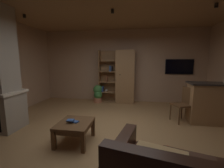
# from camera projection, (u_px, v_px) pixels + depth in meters

# --- Properties ---
(floor) EXTENTS (6.26, 5.61, 0.02)m
(floor) POSITION_uv_depth(u_px,v_px,m) (109.00, 133.00, 3.34)
(floor) COLOR #A37A4C
(floor) RESTS_ON ground
(wall_back) EXTENTS (6.38, 0.06, 2.79)m
(wall_back) POSITION_uv_depth(u_px,v_px,m) (122.00, 66.00, 5.90)
(wall_back) COLOR tan
(wall_back) RESTS_ON ground
(window_pane_back) EXTENTS (0.72, 0.01, 0.83)m
(window_pane_back) POSITION_uv_depth(u_px,v_px,m) (109.00, 72.00, 5.98)
(window_pane_back) COLOR white
(bookshelf_cabinet) EXTENTS (1.36, 0.41, 2.00)m
(bookshelf_cabinet) POSITION_uv_depth(u_px,v_px,m) (123.00, 77.00, 5.68)
(bookshelf_cabinet) COLOR #997047
(bookshelf_cabinet) RESTS_ON ground
(kitchen_bar_counter) EXTENTS (1.52, 0.57, 1.05)m
(kitchen_bar_counter) POSITION_uv_depth(u_px,v_px,m) (219.00, 103.00, 3.78)
(kitchen_bar_counter) COLOR #997047
(kitchen_bar_counter) RESTS_ON ground
(coffee_table) EXTENTS (0.63, 0.70, 0.41)m
(coffee_table) POSITION_uv_depth(u_px,v_px,m) (75.00, 126.00, 2.91)
(coffee_table) COLOR brown
(coffee_table) RESTS_ON ground
(table_book_0) EXTENTS (0.13, 0.12, 0.02)m
(table_book_0) POSITION_uv_depth(u_px,v_px,m) (75.00, 122.00, 2.90)
(table_book_0) COLOR #2D4C8C
(table_book_0) RESTS_ON coffee_table
(table_book_1) EXTENTS (0.13, 0.11, 0.02)m
(table_book_1) POSITION_uv_depth(u_px,v_px,m) (71.00, 120.00, 2.91)
(table_book_1) COLOR brown
(table_book_1) RESTS_ON coffee_table
(table_book_2) EXTENTS (0.14, 0.11, 0.02)m
(table_book_2) POSITION_uv_depth(u_px,v_px,m) (70.00, 120.00, 2.86)
(table_book_2) COLOR #2D4C8C
(table_book_2) RESTS_ON coffee_table
(dining_chair) EXTENTS (0.55, 0.55, 0.92)m
(dining_chair) POSITION_uv_depth(u_px,v_px,m) (184.00, 102.00, 3.91)
(dining_chair) COLOR brown
(dining_chair) RESTS_ON ground
(potted_floor_plant) EXTENTS (0.36, 0.40, 0.68)m
(potted_floor_plant) POSITION_uv_depth(u_px,v_px,m) (98.00, 93.00, 5.79)
(potted_floor_plant) COLOR #B77051
(potted_floor_plant) RESTS_ON ground
(wall_mounted_tv) EXTENTS (0.99, 0.06, 0.56)m
(wall_mounted_tv) POSITION_uv_depth(u_px,v_px,m) (179.00, 67.00, 5.51)
(wall_mounted_tv) COLOR black
(track_light_spot_0) EXTENTS (0.07, 0.07, 0.09)m
(track_light_spot_0) POSITION_uv_depth(u_px,v_px,m) (24.00, 16.00, 3.75)
(track_light_spot_0) COLOR black
(track_light_spot_1) EXTENTS (0.07, 0.07, 0.09)m
(track_light_spot_1) POSITION_uv_depth(u_px,v_px,m) (112.00, 11.00, 3.38)
(track_light_spot_1) COLOR black
(track_light_spot_2) EXTENTS (0.07, 0.07, 0.09)m
(track_light_spot_2) POSITION_uv_depth(u_px,v_px,m) (216.00, 5.00, 3.03)
(track_light_spot_2) COLOR black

